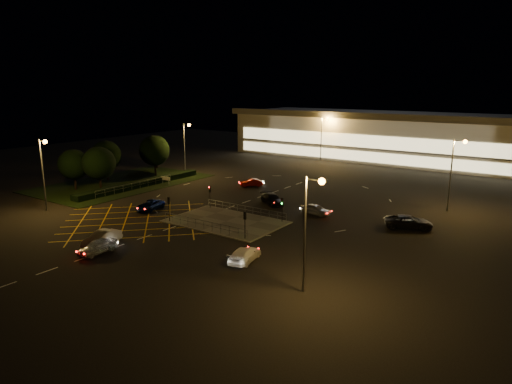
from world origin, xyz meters
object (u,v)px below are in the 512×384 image
Objects in this scene: car_left_blue at (150,205)px; car_near_silver at (98,246)px; car_far_dkgrey at (272,199)px; car_circ_red at (251,183)px; signal_ne at (282,205)px; car_right_silver at (316,209)px; car_east_grey at (409,222)px; signal_se at (245,219)px; car_queue_white at (102,238)px; signal_nw at (210,192)px; signal_sw at (169,204)px; car_approach_white at (245,255)px.

car_near_silver is at bearing -73.65° from car_left_blue.
car_circ_red is at bearing 83.42° from car_far_dkgrey.
signal_ne is 0.82× the size of car_circ_red.
car_east_grey is at bearing -81.50° from car_right_silver.
signal_se reaches higher than car_queue_white.
car_right_silver is (11.88, 26.00, -0.02)m from car_near_silver.
car_left_blue is 17.58m from car_far_dkgrey.
car_circ_red is at bearing 69.25° from car_left_blue.
car_east_grey is (25.76, 25.29, 0.02)m from car_queue_white.
car_east_grey reaches higher than car_right_silver.
signal_ne is at bearing 49.64° from car_queue_white.
signal_se is at bearing -124.21° from car_far_dkgrey.
signal_nw is 1.00× the size of signal_ne.
signal_sw is at bearing -167.68° from car_far_dkgrey.
car_approach_white is at bearing 24.53° from car_near_silver.
car_far_dkgrey is 1.32× the size of car_circ_red.
car_left_blue is 23.60m from car_approach_white.
car_circ_red is 30.72m from car_east_grey.
signal_se reaches higher than car_near_silver.
car_far_dkgrey is (3.99, 27.33, 0.01)m from car_near_silver.
car_near_silver is 15.56m from car_approach_white.
signal_nw is (0.00, 7.99, 0.00)m from signal_sw.
signal_ne is 0.76× the size of car_right_silver.
car_far_dkgrey is (5.92, 15.05, -1.63)m from signal_sw.
signal_se and signal_nw have the same top height.
car_queue_white is 0.92× the size of car_far_dkgrey.
car_approach_white is at bearing -8.62° from car_circ_red.
car_east_grey is at bearing 7.79° from car_left_blue.
signal_ne is 21.94m from car_queue_white.
signal_ne is 0.65× the size of car_approach_white.
signal_ne is at bearing 2.86° from car_circ_red.
signal_nw is at bearing 115.76° from car_right_silver.
car_left_blue is at bearing 122.21° from car_right_silver.
signal_sw is 7.09m from car_left_blue.
signal_se is at bearing 48.66° from car_near_silver.
car_right_silver is (13.81, 5.73, -1.66)m from signal_nw.
car_east_grey reaches higher than car_far_dkgrey.
car_approach_white is (15.85, -13.32, -1.67)m from signal_nw.
car_far_dkgrey is (5.72, 25.49, -0.03)m from car_queue_white.
signal_ne is 13.97m from car_approach_white.
car_east_grey is (24.03, 27.12, 0.06)m from car_near_silver.
signal_se is 15.97m from car_near_silver.
signal_se is at bearing -20.84° from car_left_blue.
car_far_dkgrey is at bearing 50.03° from signal_nw.
signal_sw is 0.76× the size of car_right_silver.
car_east_grey is (25.96, 6.86, -1.58)m from signal_nw.
signal_sw is 7.99m from signal_nw.
car_queue_white is at bearing -89.38° from signal_nw.
car_queue_white reaches higher than car_approach_white.
car_queue_white reaches higher than car_circ_red.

